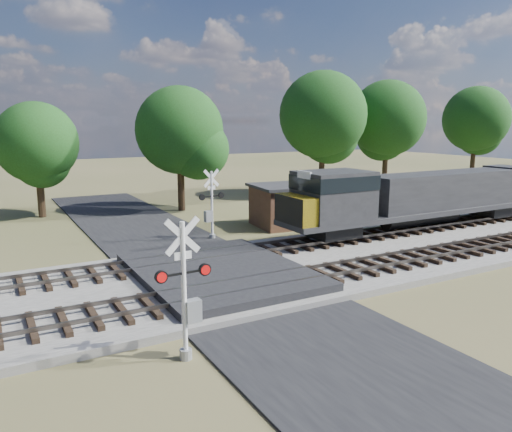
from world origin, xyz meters
TOP-DOWN VIEW (x-y plane):
  - ground at (0.00, 0.00)m, footprint 160.00×160.00m
  - ballast_bed at (10.00, 0.50)m, footprint 140.00×10.00m
  - road at (0.00, 0.00)m, footprint 7.00×60.00m
  - crossing_panel at (0.00, 0.50)m, footprint 7.00×9.00m
  - track_near at (3.12, -2.00)m, footprint 140.00×2.60m
  - track_far at (3.12, 3.00)m, footprint 140.00×2.60m
  - crossing_signal_near at (-3.98, -5.90)m, footprint 1.77×0.38m
  - crossing_signal_far at (2.94, 8.04)m, footprint 1.73×0.42m
  - equipment_shed at (9.03, 9.31)m, footprint 4.63×4.63m
  - treeline at (8.82, 20.82)m, footprint 85.52×11.33m

SIDE VIEW (x-z plane):
  - ground at x=0.00m, z-range 0.00..0.00m
  - road at x=0.00m, z-range 0.00..0.08m
  - ballast_bed at x=10.00m, z-range 0.00..0.30m
  - crossing_panel at x=0.00m, z-range 0.01..0.62m
  - track_near at x=3.12m, z-range 0.25..0.58m
  - track_far at x=3.12m, z-range 0.25..0.58m
  - equipment_shed at x=9.03m, z-range 0.02..2.87m
  - crossing_signal_far at x=2.94m, z-range -0.36..3.94m
  - crossing_signal_near at x=-3.98m, z-range -0.37..4.03m
  - treeline at x=8.82m, z-range 1.19..13.02m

